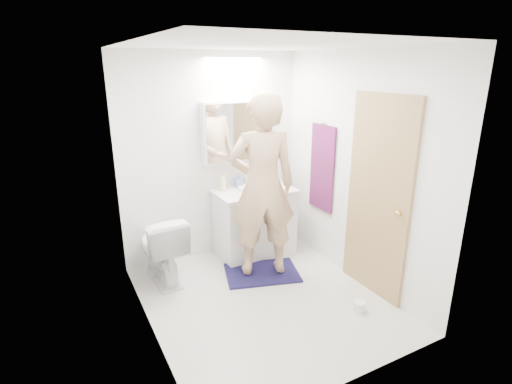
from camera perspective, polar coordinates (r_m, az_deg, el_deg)
floor at (r=4.11m, az=1.06°, el=-15.15°), size 2.50×2.50×0.00m
ceiling at (r=3.45m, az=1.31°, el=20.53°), size 2.50×2.50×0.00m
wall_back at (r=4.69m, az=-6.33°, el=4.97°), size 2.50×0.00×2.50m
wall_front at (r=2.65m, az=14.57°, el=-5.87°), size 2.50×0.00×2.50m
wall_left at (r=3.23m, az=-16.11°, el=-1.62°), size 0.00×2.50×2.50m
wall_right at (r=4.23m, az=14.32°, el=3.08°), size 0.00×2.50×2.50m
vanity_cabinet at (r=4.86m, az=-0.24°, el=-4.52°), size 0.90×0.55×0.78m
countertop at (r=4.71m, az=-0.25°, el=0.09°), size 0.95×0.58×0.04m
sink_basin at (r=4.73m, az=-0.42°, el=0.59°), size 0.36×0.36×0.03m
faucet at (r=4.87m, az=-1.46°, el=1.91°), size 0.02×0.02×0.16m
medicine_cabinet at (r=4.69m, az=-2.66°, el=8.77°), size 0.88×0.14×0.70m
mirror_panel at (r=4.62m, az=-2.25°, el=8.65°), size 0.84×0.01×0.66m
toilet at (r=4.37m, az=-13.54°, el=-7.82°), size 0.46×0.77×0.76m
bath_rug at (r=4.53m, az=0.84°, el=-11.56°), size 0.93×0.76×0.02m
person at (r=4.13m, az=0.91°, el=0.78°), size 0.82×0.66×1.96m
door at (r=4.03m, az=17.19°, el=-0.87°), size 0.04×0.80×2.00m
door_knob at (r=3.83m, az=19.84°, el=-2.93°), size 0.06×0.06×0.06m
towel at (r=4.65m, az=9.50°, el=3.42°), size 0.02×0.42×1.00m
towel_hook at (r=4.54m, az=9.71°, el=9.77°), size 0.07×0.02×0.02m
soap_bottle_a at (r=4.67m, az=-4.80°, el=1.44°), size 0.11×0.11×0.21m
soap_bottle_b at (r=4.78m, az=-2.56°, el=1.68°), size 0.09×0.09×0.17m
toothbrush_cup at (r=4.93m, az=1.22°, el=1.76°), size 0.13×0.13×0.10m
toilet_paper_roll at (r=4.03m, az=14.68°, el=-15.69°), size 0.11×0.11×0.10m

